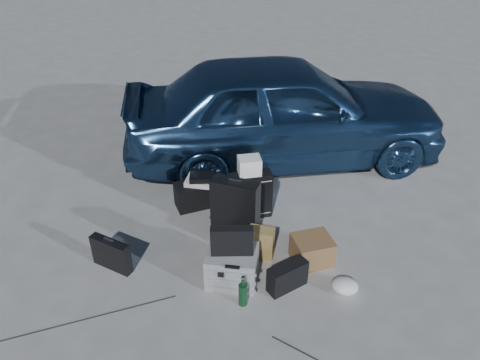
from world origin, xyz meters
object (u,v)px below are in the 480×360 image
briefcase (111,254)px  cardboard_box (312,250)px  pelican_case (232,266)px  car (284,109)px  duffel_bag (201,193)px  suitcase_right (251,195)px  suitcase_left (235,208)px  green_bottle (243,291)px

briefcase → cardboard_box: bearing=31.2°
pelican_case → car: bearing=83.1°
car → duffel_bag: bearing=129.9°
suitcase_right → duffel_bag: suitcase_right is taller
suitcase_left → duffel_bag: suitcase_left is taller
briefcase → green_bottle: 1.45m
car → pelican_case: (-0.77, -2.51, -0.57)m
suitcase_right → green_bottle: 1.43m
suitcase_left → cardboard_box: suitcase_left is taller
car → cardboard_box: car is taller
green_bottle → suitcase_right: bearing=84.3°
car → cardboard_box: (0.08, -2.26, -0.60)m
suitcase_right → cardboard_box: (0.61, -0.83, -0.15)m
suitcase_right → pelican_case: bearing=-114.4°
pelican_case → cardboard_box: size_ratio=1.26×
suitcase_left → green_bottle: 1.11m
pelican_case → suitcase_left: suitcase_left is taller
pelican_case → cardboard_box: 0.89m
duffel_bag → cardboard_box: size_ratio=1.62×
car → green_bottle: car is taller
cardboard_box → green_bottle: 0.95m
pelican_case → suitcase_left: bearing=96.4°
suitcase_right → briefcase: bearing=-161.9°
car → green_bottle: (-0.67, -2.85, -0.58)m
pelican_case → duffel_bag: 1.38m
duffel_bag → briefcase: bearing=-148.4°
car → cardboard_box: size_ratio=11.16×
suitcase_left → suitcase_right: bearing=81.0°
duffel_bag → cardboard_box: bearing=-61.8°
pelican_case → cardboard_box: (0.85, 0.25, -0.03)m
briefcase → green_bottle: briefcase is taller
duffel_bag → green_bottle: bearing=-94.6°
car → cardboard_box: 2.34m
car → suitcase_left: bearing=151.4°
briefcase → duffel_bag: size_ratio=0.71×
pelican_case → green_bottle: pelican_case is taller
pelican_case → green_bottle: 0.35m
pelican_case → suitcase_right: size_ratio=0.84×
car → suitcase_left: (-0.72, -1.75, -0.40)m
pelican_case → suitcase_right: suitcase_right is taller
duffel_bag → suitcase_left: bearing=-74.3°
car → suitcase_left: 1.93m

